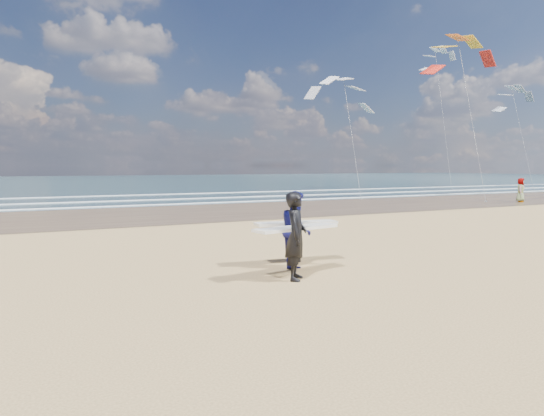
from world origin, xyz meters
TOP-DOWN VIEW (x-y plane):
  - wet_sand_strip at (20.00, 18.00)m, footprint 220.00×12.00m
  - ocean at (20.00, 72.00)m, footprint 220.00×100.00m
  - foam_breakers at (20.00, 28.10)m, footprint 220.00×11.70m
  - surfer_near at (-0.27, 0.86)m, footprint 2.26×1.25m
  - surfer_far at (0.42, 2.08)m, footprint 2.25×1.35m
  - beachgoer_0 at (25.57, 14.22)m, footprint 0.99×0.88m
  - kite_0 at (24.04, 17.94)m, footprint 7.18×4.89m
  - kite_1 at (17.78, 24.16)m, footprint 6.52×4.82m
  - kite_2 at (43.82, 28.10)m, footprint 6.31×4.79m
  - kite_5 at (35.13, 31.16)m, footprint 5.27×4.68m

SIDE VIEW (x-z plane):
  - wet_sand_strip at x=20.00m, z-range 0.00..0.01m
  - ocean at x=20.00m, z-range 0.00..0.02m
  - foam_breakers at x=20.00m, z-range 0.02..0.08m
  - beachgoer_0 at x=25.57m, z-range 0.00..1.71m
  - surfer_far at x=0.42m, z-range 0.01..1.96m
  - surfer_near at x=-0.27m, z-range 0.01..2.02m
  - kite_1 at x=17.78m, z-range 0.85..11.93m
  - kite_2 at x=43.82m, z-range 0.83..13.55m
  - kite_0 at x=24.04m, z-range 1.26..15.11m
  - kite_5 at x=35.13m, z-range 0.47..17.06m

